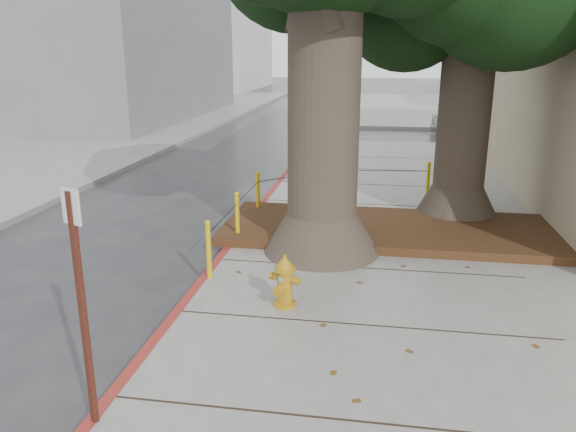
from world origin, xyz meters
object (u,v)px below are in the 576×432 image
Objects in this scene: car_silver at (471,122)px; signpost at (81,297)px; car_dark at (98,115)px; fire_hydrant at (285,281)px.

signpost is at bearing 165.89° from car_silver.
car_dark reaches higher than car_silver.
car_dark is (-17.15, -0.23, 0.02)m from car_silver.
car_dark is (-10.69, 20.90, -0.85)m from signpost.
car_dark is at bearing 141.45° from signpost.
fire_hydrant is 21.75m from car_dark.
signpost is at bearing -66.74° from car_dark.
signpost is 22.12m from car_silver.
signpost is (-1.38, -2.80, 0.94)m from fire_hydrant.
fire_hydrant is 0.22× the size of car_silver.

